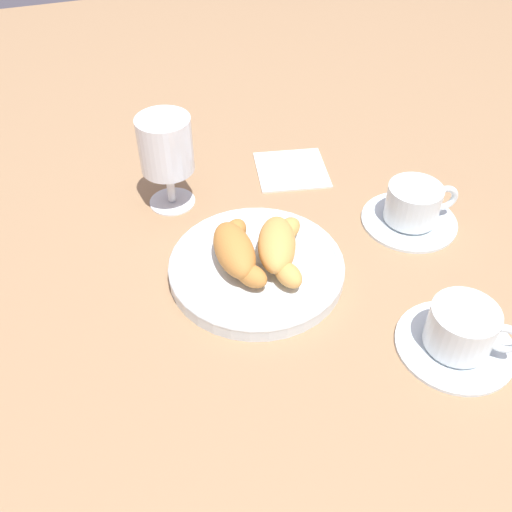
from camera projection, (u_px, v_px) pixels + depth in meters
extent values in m
plane|color=#997551|center=(243.00, 277.00, 0.74)|extent=(2.20, 2.20, 0.00)
cylinder|color=silver|center=(256.00, 268.00, 0.74)|extent=(0.23, 0.23, 0.02)
torus|color=silver|center=(256.00, 263.00, 0.74)|extent=(0.23, 0.23, 0.01)
ellipsoid|color=#BC7A38|center=(234.00, 250.00, 0.72)|extent=(0.10, 0.05, 0.04)
ellipsoid|color=#BC7A38|center=(254.00, 275.00, 0.69)|extent=(0.05, 0.05, 0.03)
ellipsoid|color=#BC7A38|center=(235.00, 231.00, 0.75)|extent=(0.05, 0.05, 0.03)
ellipsoid|color=#D6994C|center=(278.00, 246.00, 0.72)|extent=(0.11, 0.08, 0.04)
ellipsoid|color=#D6994C|center=(288.00, 275.00, 0.69)|extent=(0.05, 0.04, 0.03)
ellipsoid|color=#D6994C|center=(287.00, 229.00, 0.76)|extent=(0.05, 0.05, 0.03)
cylinder|color=silver|center=(455.00, 344.00, 0.66)|extent=(0.14, 0.14, 0.01)
cylinder|color=silver|center=(461.00, 327.00, 0.64)|extent=(0.08, 0.08, 0.05)
cylinder|color=brown|center=(466.00, 314.00, 0.62)|extent=(0.07, 0.07, 0.01)
torus|color=silver|center=(504.00, 339.00, 0.62)|extent=(0.03, 0.04, 0.04)
cylinder|color=silver|center=(409.00, 220.00, 0.82)|extent=(0.14, 0.14, 0.01)
cylinder|color=silver|center=(413.00, 203.00, 0.80)|extent=(0.08, 0.08, 0.05)
cylinder|color=#937A60|center=(416.00, 190.00, 0.79)|extent=(0.07, 0.07, 0.01)
torus|color=silver|center=(444.00, 198.00, 0.80)|extent=(0.02, 0.04, 0.04)
cylinder|color=white|center=(172.00, 201.00, 0.86)|extent=(0.07, 0.07, 0.01)
cylinder|color=white|center=(170.00, 184.00, 0.84)|extent=(0.01, 0.01, 0.05)
cylinder|color=white|center=(165.00, 145.00, 0.79)|extent=(0.08, 0.08, 0.08)
cylinder|color=#E0CC4C|center=(166.00, 150.00, 0.80)|extent=(0.07, 0.07, 0.06)
cube|color=silver|center=(291.00, 169.00, 0.92)|extent=(0.13, 0.13, 0.01)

